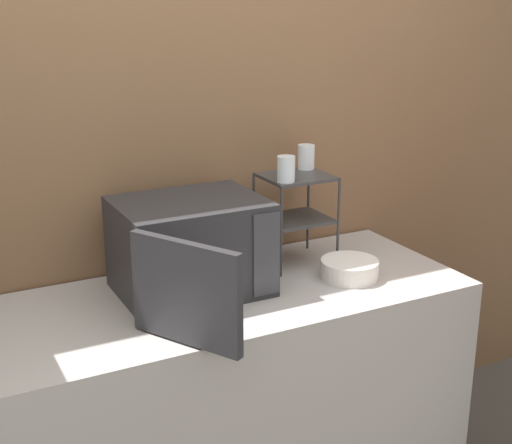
# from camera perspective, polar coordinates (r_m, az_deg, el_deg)

# --- Properties ---
(wall_back) EXTENTS (8.00, 0.06, 2.60)m
(wall_back) POSITION_cam_1_polar(r_m,az_deg,el_deg) (2.68, -5.69, 5.54)
(wall_back) COLOR brown
(wall_back) RESTS_ON ground_plane
(counter) EXTENTS (1.66, 0.69, 0.88)m
(counter) POSITION_cam_1_polar(r_m,az_deg,el_deg) (2.68, -1.93, -14.32)
(counter) COLOR #9E9993
(counter) RESTS_ON ground_plane
(microwave) EXTENTS (0.52, 0.73, 0.32)m
(microwave) POSITION_cam_1_polar(r_m,az_deg,el_deg) (2.41, -5.28, -2.14)
(microwave) COLOR #262628
(microwave) RESTS_ON counter
(dish_rack) EXTENTS (0.25, 0.22, 0.34)m
(dish_rack) POSITION_cam_1_polar(r_m,az_deg,el_deg) (2.67, 3.20, 1.75)
(dish_rack) COLOR #333333
(dish_rack) RESTS_ON counter
(glass_front_left) EXTENTS (0.06, 0.06, 0.09)m
(glass_front_left) POSITION_cam_1_polar(r_m,az_deg,el_deg) (2.54, 2.42, 4.26)
(glass_front_left) COLOR silver
(glass_front_left) RESTS_ON dish_rack
(glass_back_right) EXTENTS (0.06, 0.06, 0.09)m
(glass_back_right) POSITION_cam_1_polar(r_m,az_deg,el_deg) (2.74, 4.03, 5.21)
(glass_back_right) COLOR silver
(glass_back_right) RESTS_ON dish_rack
(bowl) EXTENTS (0.21, 0.21, 0.07)m
(bowl) POSITION_cam_1_polar(r_m,az_deg,el_deg) (2.60, 7.49, -3.77)
(bowl) COLOR silver
(bowl) RESTS_ON counter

